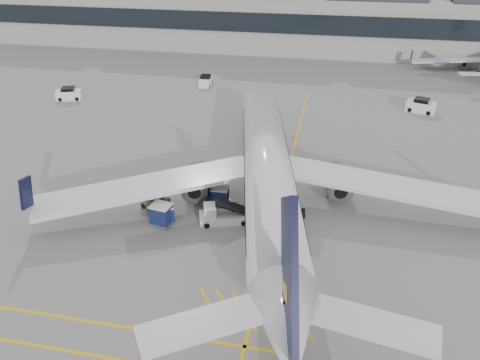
% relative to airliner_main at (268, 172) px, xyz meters
% --- Properties ---
extents(ground, '(220.00, 220.00, 0.00)m').
position_rel_airliner_main_xyz_m(ground, '(-8.83, -6.71, -3.52)').
color(ground, gray).
rests_on(ground, ground).
extents(terminal, '(200.00, 20.45, 12.40)m').
position_rel_airliner_main_xyz_m(terminal, '(-8.83, 65.21, 2.61)').
color(terminal, '#9E9E99').
rests_on(terminal, ground).
extents(apron_markings, '(0.25, 60.00, 0.01)m').
position_rel_airliner_main_xyz_m(apron_markings, '(1.17, 3.29, -3.52)').
color(apron_markings, gold).
rests_on(apron_markings, ground).
extents(airliner_main, '(40.45, 44.62, 12.00)m').
position_rel_airliner_main_xyz_m(airliner_main, '(0.00, 0.00, 0.00)').
color(airliner_main, silver).
rests_on(airliner_main, ground).
extents(belt_loader, '(5.47, 3.04, 2.17)m').
position_rel_airliner_main_xyz_m(belt_loader, '(-3.34, -3.44, -2.89)').
color(belt_loader, silver).
rests_on(belt_loader, ground).
extents(baggage_cart_a, '(1.69, 1.41, 1.74)m').
position_rel_airliner_main_xyz_m(baggage_cart_a, '(-4.31, -0.62, -2.59)').
color(baggage_cart_a, gray).
rests_on(baggage_cart_a, ground).
extents(baggage_cart_b, '(1.85, 1.68, 1.60)m').
position_rel_airliner_main_xyz_m(baggage_cart_b, '(-8.24, -4.39, -2.67)').
color(baggage_cart_b, gray).
rests_on(baggage_cart_b, ground).
extents(baggage_cart_c, '(1.74, 1.54, 1.59)m').
position_rel_airliner_main_xyz_m(baggage_cart_c, '(-5.64, 0.79, -2.67)').
color(baggage_cart_c, gray).
rests_on(baggage_cart_c, ground).
extents(baggage_cart_d, '(2.07, 1.81, 1.92)m').
position_rel_airliner_main_xyz_m(baggage_cart_d, '(-8.47, -4.86, -2.49)').
color(baggage_cart_d, gray).
rests_on(baggage_cart_d, ground).
extents(ramp_agent_a, '(0.82, 0.87, 1.99)m').
position_rel_airliner_main_xyz_m(ramp_agent_a, '(-1.60, -0.29, -2.53)').
color(ramp_agent_a, '#FF5B0D').
rests_on(ramp_agent_a, ground).
extents(ramp_agent_b, '(1.01, 0.90, 1.72)m').
position_rel_airliner_main_xyz_m(ramp_agent_b, '(-7.48, -0.37, -2.66)').
color(ramp_agent_b, '#FC640D').
rests_on(ramp_agent_b, ground).
extents(pushback_tug, '(2.71, 2.06, 1.35)m').
position_rel_airliner_main_xyz_m(pushback_tug, '(-9.99, -2.39, -2.93)').
color(pushback_tug, '#585C4E').
rests_on(pushback_tug, ground).
extents(safety_cone_nose, '(0.41, 0.41, 0.57)m').
position_rel_airliner_main_xyz_m(safety_cone_nose, '(0.90, 15.82, -3.24)').
color(safety_cone_nose, '#F24C0A').
rests_on(safety_cone_nose, ground).
extents(safety_cone_engine, '(0.32, 0.32, 0.45)m').
position_rel_airliner_main_xyz_m(safety_cone_engine, '(2.57, -2.90, -3.30)').
color(safety_cone_engine, '#F24C0A').
rests_on(safety_cone_engine, ground).
extents(service_van_left, '(3.99, 2.88, 1.85)m').
position_rel_airliner_main_xyz_m(service_van_left, '(-33.48, 23.92, -2.70)').
color(service_van_left, white).
rests_on(service_van_left, ground).
extents(service_van_mid, '(1.84, 3.40, 1.70)m').
position_rel_airliner_main_xyz_m(service_van_mid, '(-15.30, 34.69, -2.76)').
color(service_van_mid, white).
rests_on(service_van_mid, ground).
extents(service_van_right, '(4.19, 3.04, 1.94)m').
position_rel_airliner_main_xyz_m(service_van_right, '(17.25, 28.91, -2.66)').
color(service_van_right, white).
rests_on(service_van_right, ground).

